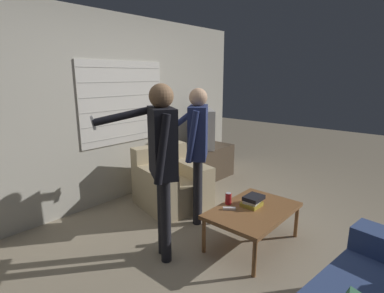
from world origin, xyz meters
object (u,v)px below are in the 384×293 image
coffee_table (253,212)px  book_stack (253,201)px  person_right_standing (197,140)px  tv (206,128)px  person_left_standing (161,152)px  spare_remote (229,208)px  armchair_beige (170,183)px  soda_can (228,199)px

coffee_table → book_stack: book_stack is taller
coffee_table → person_right_standing: size_ratio=0.61×
tv → book_stack: (-1.26, -1.64, -0.42)m
coffee_table → person_left_standing: (-0.77, 0.54, 0.70)m
coffee_table → person_right_standing: person_right_standing is taller
book_stack → spare_remote: book_stack is taller
coffee_table → person_right_standing: (0.02, 0.78, 0.65)m
armchair_beige → book_stack: 1.33m
tv → spare_remote: (-1.50, -1.51, -0.46)m
tv → person_right_standing: size_ratio=0.40×
person_right_standing → coffee_table: bearing=-126.7°
coffee_table → person_left_standing: person_left_standing is taller
coffee_table → soda_can: bearing=105.3°
book_stack → soda_can: (-0.13, 0.22, 0.01)m
tv → soda_can: size_ratio=5.05×
tv → spare_remote: size_ratio=5.06×
coffee_table → person_left_standing: size_ratio=0.59×
book_stack → spare_remote: bearing=151.1°
tv → person_right_standing: 1.60m
person_right_standing → spare_remote: bearing=-143.4°
spare_remote → tv: bearing=5.7°
armchair_beige → person_right_standing: (-0.12, -0.58, 0.70)m
tv → person_left_standing: person_left_standing is taller
person_right_standing → book_stack: size_ratio=7.15×
soda_can → person_left_standing: bearing=158.5°
coffee_table → book_stack: bearing=36.2°
tv → soda_can: tv is taller
soda_can → coffee_table: bearing=-74.7°
armchair_beige → person_left_standing: person_left_standing is taller
armchair_beige → person_left_standing: size_ratio=0.61×
person_right_standing → person_left_standing: bearing=161.8°
tv → person_right_standing: person_right_standing is taller
soda_can → spare_remote: size_ratio=1.00×
person_left_standing → person_right_standing: (0.79, 0.24, -0.05)m
armchair_beige → person_left_standing: (-0.91, -0.83, 0.76)m
person_left_standing → soda_can: size_ratio=13.31×
person_right_standing → soda_can: size_ratio=12.75×
soda_can → spare_remote: (-0.11, -0.09, -0.05)m
tv → soda_can: 2.04m
soda_can → armchair_beige: bearing=79.0°
book_stack → person_left_standing: bearing=149.3°
coffee_table → armchair_beige: bearing=84.1°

